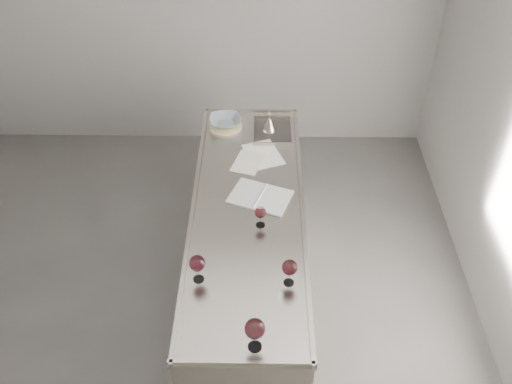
{
  "coord_description": "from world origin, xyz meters",
  "views": [
    {
      "loc": [
        0.59,
        -2.54,
        3.52
      ],
      "look_at": [
        0.56,
        0.39,
        1.02
      ],
      "focal_mm": 40.0,
      "sensor_mm": 36.0,
      "label": 1
    }
  ],
  "objects_px": {
    "wine_glass_middle": "(255,329)",
    "wine_glass_right": "(290,268)",
    "wine_glass_left": "(197,264)",
    "wine_funnel": "(269,124)",
    "notebook": "(260,197)",
    "counter": "(248,257)",
    "wine_glass_small": "(260,213)",
    "ceramic_bowl": "(225,121)"
  },
  "relations": [
    {
      "from": "wine_funnel",
      "to": "counter",
      "type": "bearing_deg",
      "value": -98.93
    },
    {
      "from": "wine_glass_right",
      "to": "ceramic_bowl",
      "type": "bearing_deg",
      "value": 105.75
    },
    {
      "from": "wine_glass_right",
      "to": "wine_funnel",
      "type": "height_order",
      "value": "same"
    },
    {
      "from": "wine_glass_small",
      "to": "ceramic_bowl",
      "type": "xyz_separation_m",
      "value": [
        -0.29,
        1.14,
        -0.06
      ]
    },
    {
      "from": "wine_glass_middle",
      "to": "notebook",
      "type": "bearing_deg",
      "value": 89.04
    },
    {
      "from": "counter",
      "to": "notebook",
      "type": "xyz_separation_m",
      "value": [
        0.08,
        0.12,
        0.47
      ]
    },
    {
      "from": "wine_glass_right",
      "to": "notebook",
      "type": "xyz_separation_m",
      "value": [
        -0.17,
        0.76,
        -0.12
      ]
    },
    {
      "from": "notebook",
      "to": "ceramic_bowl",
      "type": "height_order",
      "value": "ceramic_bowl"
    },
    {
      "from": "wine_glass_middle",
      "to": "wine_glass_right",
      "type": "relative_size",
      "value": 1.19
    },
    {
      "from": "wine_glass_right",
      "to": "wine_funnel",
      "type": "distance_m",
      "value": 1.59
    },
    {
      "from": "wine_glass_left",
      "to": "wine_glass_small",
      "type": "height_order",
      "value": "wine_glass_left"
    },
    {
      "from": "wine_glass_small",
      "to": "wine_funnel",
      "type": "height_order",
      "value": "wine_funnel"
    },
    {
      "from": "ceramic_bowl",
      "to": "wine_glass_small",
      "type": "bearing_deg",
      "value": -75.8
    },
    {
      "from": "notebook",
      "to": "wine_funnel",
      "type": "height_order",
      "value": "wine_funnel"
    },
    {
      "from": "counter",
      "to": "wine_glass_left",
      "type": "bearing_deg",
      "value": -113.99
    },
    {
      "from": "counter",
      "to": "wine_funnel",
      "type": "bearing_deg",
      "value": 81.07
    },
    {
      "from": "counter",
      "to": "wine_glass_left",
      "type": "distance_m",
      "value": 0.9
    },
    {
      "from": "wine_glass_left",
      "to": "wine_glass_right",
      "type": "height_order",
      "value": "wine_glass_left"
    },
    {
      "from": "wine_glass_middle",
      "to": "wine_glass_right",
      "type": "xyz_separation_m",
      "value": [
        0.19,
        0.44,
        -0.02
      ]
    },
    {
      "from": "notebook",
      "to": "ceramic_bowl",
      "type": "bearing_deg",
      "value": 129.36
    },
    {
      "from": "wine_funnel",
      "to": "ceramic_bowl",
      "type": "bearing_deg",
      "value": 174.13
    },
    {
      "from": "counter",
      "to": "wine_glass_left",
      "type": "height_order",
      "value": "wine_glass_left"
    },
    {
      "from": "notebook",
      "to": "wine_glass_small",
      "type": "bearing_deg",
      "value": -68.22
    },
    {
      "from": "ceramic_bowl",
      "to": "wine_glass_middle",
      "type": "bearing_deg",
      "value": -82.7
    },
    {
      "from": "ceramic_bowl",
      "to": "counter",
      "type": "bearing_deg",
      "value": -78.46
    },
    {
      "from": "notebook",
      "to": "wine_funnel",
      "type": "relative_size",
      "value": 2.64
    },
    {
      "from": "wine_glass_left",
      "to": "wine_funnel",
      "type": "height_order",
      "value": "wine_glass_left"
    },
    {
      "from": "notebook",
      "to": "wine_glass_left",
      "type": "bearing_deg",
      "value": -94.75
    },
    {
      "from": "wine_glass_left",
      "to": "ceramic_bowl",
      "type": "relative_size",
      "value": 0.75
    },
    {
      "from": "notebook",
      "to": "ceramic_bowl",
      "type": "distance_m",
      "value": 0.91
    },
    {
      "from": "wine_glass_left",
      "to": "wine_glass_small",
      "type": "bearing_deg",
      "value": 52.07
    },
    {
      "from": "wine_glass_left",
      "to": "wine_glass_right",
      "type": "relative_size",
      "value": 1.04
    },
    {
      "from": "ceramic_bowl",
      "to": "wine_funnel",
      "type": "relative_size",
      "value": 1.39
    },
    {
      "from": "wine_glass_right",
      "to": "wine_funnel",
      "type": "bearing_deg",
      "value": 93.88
    },
    {
      "from": "wine_glass_small",
      "to": "wine_funnel",
      "type": "xyz_separation_m",
      "value": [
        0.06,
        1.1,
        -0.05
      ]
    },
    {
      "from": "wine_glass_middle",
      "to": "wine_funnel",
      "type": "distance_m",
      "value": 2.03
    },
    {
      "from": "wine_glass_small",
      "to": "wine_glass_right",
      "type": "bearing_deg",
      "value": -70.72
    },
    {
      "from": "wine_glass_middle",
      "to": "notebook",
      "type": "height_order",
      "value": "wine_glass_middle"
    },
    {
      "from": "ceramic_bowl",
      "to": "wine_funnel",
      "type": "bearing_deg",
      "value": -5.87
    },
    {
      "from": "wine_glass_right",
      "to": "wine_glass_small",
      "type": "height_order",
      "value": "wine_glass_right"
    },
    {
      "from": "wine_glass_left",
      "to": "wine_funnel",
      "type": "bearing_deg",
      "value": 74.85
    },
    {
      "from": "wine_funnel",
      "to": "wine_glass_middle",
      "type": "bearing_deg",
      "value": -92.42
    }
  ]
}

